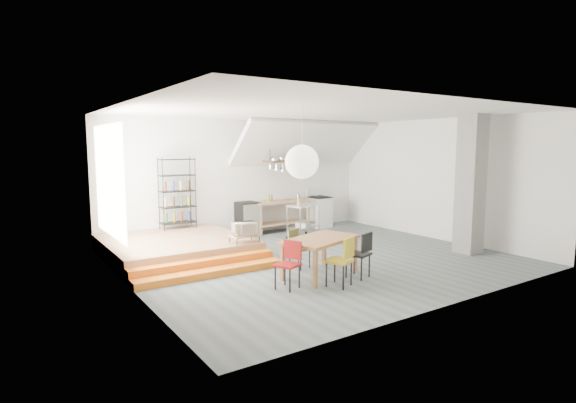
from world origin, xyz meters
TOP-DOWN VIEW (x-y plane):
  - floor at (0.00, 0.00)m, footprint 8.00×8.00m
  - wall_back at (0.00, 3.50)m, footprint 8.00×0.04m
  - wall_left at (-4.00, 0.00)m, footprint 0.04×7.00m
  - wall_right at (4.00, 0.00)m, footprint 0.04×7.00m
  - ceiling at (0.00, 0.00)m, footprint 8.00×7.00m
  - slope_ceiling at (1.80, 2.90)m, footprint 4.40×1.44m
  - window_pane at (-3.98, 1.50)m, footprint 0.02×2.50m
  - platform at (-2.50, 2.00)m, footprint 3.00×3.00m
  - step_lower at (-2.50, 0.05)m, footprint 3.00×0.35m
  - step_upper at (-2.50, 0.40)m, footprint 3.00×0.35m
  - concrete_column at (3.30, -1.50)m, footprint 0.50×0.50m
  - kitchen_counter at (1.10, 3.15)m, footprint 1.80×0.60m
  - stove at (2.50, 3.16)m, footprint 0.60×0.60m
  - pot_rack at (1.13, 2.92)m, footprint 1.20×0.50m
  - wire_shelving at (-2.00, 3.20)m, footprint 0.88×0.38m
  - microwave_shelf at (-1.40, 0.75)m, footprint 0.60×0.40m
  - paper_lantern at (-1.32, -1.28)m, footprint 0.60×0.60m
  - dining_table at (-0.75, -1.09)m, footprint 1.75×1.32m
  - chair_mustard at (-0.84, -1.86)m, footprint 0.54×0.54m
  - chair_black at (-0.20, -1.65)m, footprint 0.51×0.51m
  - chair_olive at (-0.78, -0.37)m, footprint 0.45×0.45m
  - chair_red at (-1.65, -1.39)m, footprint 0.50×0.50m
  - rolling_cart at (1.10, 2.05)m, footprint 1.02×0.76m
  - mini_fridge at (0.00, 3.20)m, footprint 0.55×0.55m
  - microwave at (-1.40, 0.75)m, footprint 0.56×0.43m
  - bowl at (1.31, 3.10)m, footprint 0.22×0.22m

SIDE VIEW (x-z plane):
  - floor at x=0.00m, z-range 0.00..0.00m
  - step_lower at x=-2.50m, z-range 0.00..0.13m
  - step_upper at x=-2.50m, z-range 0.00..0.27m
  - platform at x=-2.50m, z-range 0.00..0.40m
  - mini_fridge at x=0.00m, z-range 0.00..0.93m
  - chair_olive at x=-0.78m, z-range 0.08..0.87m
  - stove at x=2.50m, z-range -0.11..1.07m
  - chair_red at x=-1.65m, z-range 0.08..0.91m
  - chair_black at x=-0.20m, z-range 0.09..0.96m
  - chair_mustard at x=-0.84m, z-range 0.09..0.98m
  - microwave_shelf at x=-1.40m, z-range 0.46..0.63m
  - rolling_cart at x=1.10m, z-range 0.13..1.04m
  - kitchen_counter at x=1.10m, z-range 0.17..1.08m
  - dining_table at x=-0.75m, z-range 0.29..1.03m
  - microwave at x=-1.40m, z-range 0.56..0.84m
  - bowl at x=1.31m, z-range 0.91..0.96m
  - wire_shelving at x=-2.00m, z-range 0.43..2.23m
  - wall_back at x=0.00m, z-range 0.00..3.20m
  - wall_left at x=-4.00m, z-range 0.00..3.20m
  - wall_right at x=4.00m, z-range 0.00..3.20m
  - concrete_column at x=3.30m, z-range 0.00..3.20m
  - window_pane at x=-3.98m, z-range 0.70..2.90m
  - pot_rack at x=1.13m, z-range 1.26..2.69m
  - paper_lantern at x=-1.32m, z-range 1.90..2.50m
  - slope_ceiling at x=1.80m, z-range 1.89..3.21m
  - ceiling at x=0.00m, z-range 3.19..3.21m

